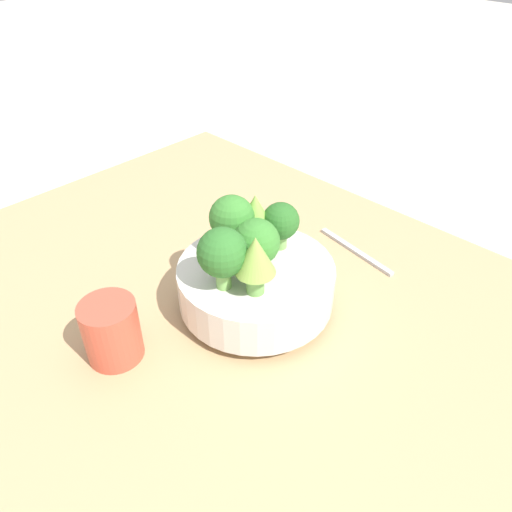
% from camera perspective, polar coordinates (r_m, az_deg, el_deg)
% --- Properties ---
extents(ground_plane, '(6.00, 6.00, 0.00)m').
position_cam_1_polar(ground_plane, '(0.80, -3.15, -8.07)').
color(ground_plane, beige).
extents(table, '(1.09, 0.86, 0.04)m').
position_cam_1_polar(table, '(0.79, -3.20, -7.05)').
color(table, tan).
rests_on(table, ground_plane).
extents(bowl, '(0.23, 0.23, 0.08)m').
position_cam_1_polar(bowl, '(0.75, 0.00, -3.26)').
color(bowl, silver).
rests_on(bowl, table).
extents(broccoli_floret_center, '(0.07, 0.07, 0.08)m').
position_cam_1_polar(broccoli_floret_center, '(0.70, 0.00, 1.49)').
color(broccoli_floret_center, '#6BA34C').
rests_on(broccoli_floret_center, bowl).
extents(romanesco_piece_far, '(0.06, 0.06, 0.09)m').
position_cam_1_polar(romanesco_piece_far, '(0.65, -0.07, -0.23)').
color(romanesco_piece_far, '#6BA34C').
rests_on(romanesco_piece_far, bowl).
extents(broccoli_floret_back, '(0.07, 0.07, 0.09)m').
position_cam_1_polar(broccoli_floret_back, '(0.66, -3.87, 0.27)').
color(broccoli_floret_back, '#7AB256').
rests_on(broccoli_floret_back, bowl).
extents(broccoli_floret_right, '(0.07, 0.07, 0.09)m').
position_cam_1_polar(broccoli_floret_right, '(0.72, -2.77, 4.17)').
color(broccoli_floret_right, '#6BA34C').
rests_on(broccoli_floret_right, bowl).
extents(romanesco_piece_near, '(0.07, 0.07, 0.09)m').
position_cam_1_polar(romanesco_piece_near, '(0.74, -0.09, 4.56)').
color(romanesco_piece_near, '#6BA34C').
rests_on(romanesco_piece_near, bowl).
extents(broccoli_floret_front, '(0.06, 0.06, 0.08)m').
position_cam_1_polar(broccoli_floret_front, '(0.74, 2.84, 3.89)').
color(broccoli_floret_front, '#7AB256').
rests_on(broccoli_floret_front, bowl).
extents(cup, '(0.08, 0.08, 0.09)m').
position_cam_1_polar(cup, '(0.70, -16.18, -8.22)').
color(cup, '#C64C38').
rests_on(cup, table).
extents(fork, '(0.17, 0.04, 0.01)m').
position_cam_1_polar(fork, '(0.90, 11.32, 0.57)').
color(fork, '#B2B2B7').
rests_on(fork, table).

